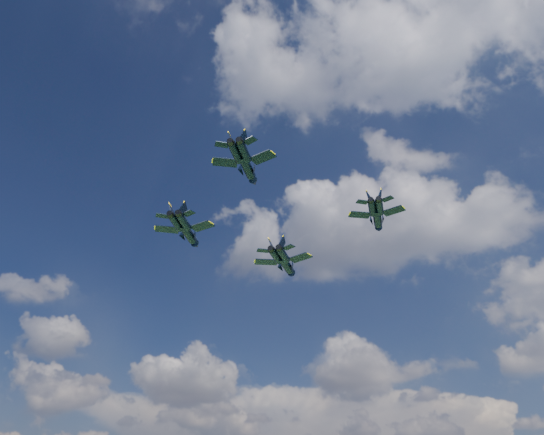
{
  "coord_description": "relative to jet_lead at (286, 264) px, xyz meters",
  "views": [
    {
      "loc": [
        28.2,
        -87.78,
        3.61
      ],
      "look_at": [
        -5.55,
        -1.47,
        56.47
      ],
      "focal_mm": 35.0,
      "sensor_mm": 36.0,
      "label": 1
    }
  ],
  "objects": [
    {
      "name": "jet_left",
      "position": [
        -13.26,
        -23.0,
        -0.51
      ],
      "size": [
        12.59,
        16.63,
        3.92
      ],
      "rotation": [
        0.0,
        0.0,
        0.19
      ],
      "color": "black"
    },
    {
      "name": "jet_lead",
      "position": [
        0.0,
        0.0,
        0.0
      ],
      "size": [
        13.94,
        17.9,
        4.28
      ],
      "rotation": [
        0.0,
        0.0,
        0.08
      ],
      "color": "black"
    },
    {
      "name": "jet_right",
      "position": [
        24.63,
        -15.07,
        -0.51
      ],
      "size": [
        10.99,
        14.3,
        3.39
      ],
      "rotation": [
        0.0,
        0.0,
        0.13
      ],
      "color": "black"
    },
    {
      "name": "jet_slot",
      "position": [
        7.51,
        -39.93,
        -0.18
      ],
      "size": [
        11.01,
        14.39,
        3.41
      ],
      "rotation": [
        0.0,
        0.0,
        0.15
      ],
      "color": "black"
    }
  ]
}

